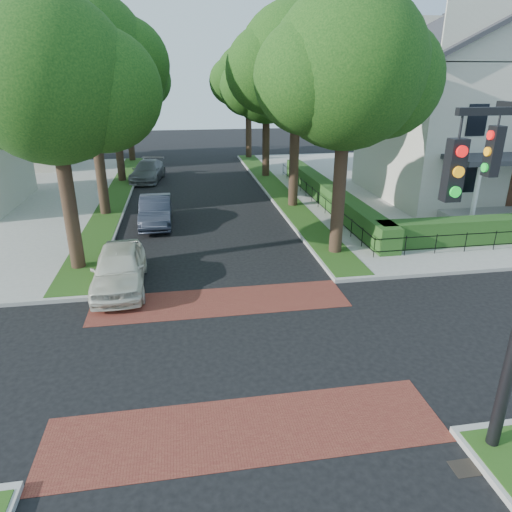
{
  "coord_description": "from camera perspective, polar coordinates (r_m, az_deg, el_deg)",
  "views": [
    {
      "loc": [
        -1.12,
        -11.27,
        7.45
      ],
      "look_at": [
        1.3,
        3.36,
        1.6
      ],
      "focal_mm": 32.0,
      "sensor_mm": 36.0,
      "label": 1
    }
  ],
  "objects": [
    {
      "name": "ground",
      "position": [
        13.55,
        -3.19,
        -11.85
      ],
      "size": [
        120.0,
        120.0,
        0.0
      ],
      "primitive_type": "plane",
      "color": "black",
      "rests_on": "ground"
    },
    {
      "name": "sidewalk_ne",
      "position": [
        37.36,
        24.61,
        8.21
      ],
      "size": [
        30.0,
        30.0,
        0.15
      ],
      "primitive_type": "cube",
      "color": "gray",
      "rests_on": "ground"
    },
    {
      "name": "crosswalk_far",
      "position": [
        16.31,
        -4.46,
        -5.7
      ],
      "size": [
        9.0,
        2.2,
        0.01
      ],
      "primitive_type": "cube",
      "color": "maroon",
      "rests_on": "ground"
    },
    {
      "name": "crosswalk_near",
      "position": [
        11.04,
        -1.2,
        -20.9
      ],
      "size": [
        9.0,
        2.2,
        0.01
      ],
      "primitive_type": "cube",
      "color": "maroon",
      "rests_on": "ground"
    },
    {
      "name": "storm_drain",
      "position": [
        11.14,
        24.9,
        -22.88
      ],
      "size": [
        0.65,
        0.45,
        0.01
      ],
      "primitive_type": "cube",
      "color": "black",
      "rests_on": "ground"
    },
    {
      "name": "grass_strip_ne",
      "position": [
        31.9,
        2.67,
        8.3
      ],
      "size": [
        1.6,
        29.8,
        0.02
      ],
      "primitive_type": "cube",
      "color": "#204A15",
      "rests_on": "sidewalk_ne"
    },
    {
      "name": "grass_strip_nw",
      "position": [
        31.52,
        -17.08,
        7.21
      ],
      "size": [
        1.6,
        29.8,
        0.02
      ],
      "primitive_type": "cube",
      "color": "#204A15",
      "rests_on": "sidewalk_nw"
    },
    {
      "name": "tree_right_near",
      "position": [
        19.69,
        11.38,
        21.66
      ],
      "size": [
        7.75,
        6.67,
        10.66
      ],
      "color": "black",
      "rests_on": "sidewalk_ne"
    },
    {
      "name": "tree_right_mid",
      "position": [
        27.36,
        5.24,
        22.58
      ],
      "size": [
        8.25,
        7.09,
        11.22
      ],
      "color": "black",
      "rests_on": "sidewalk_ne"
    },
    {
      "name": "tree_right_far",
      "position": [
        36.12,
        1.4,
        20.67
      ],
      "size": [
        7.25,
        6.23,
        9.74
      ],
      "color": "black",
      "rests_on": "sidewalk_ne"
    },
    {
      "name": "tree_right_back",
      "position": [
        45.0,
        -0.88,
        21.3
      ],
      "size": [
        7.5,
        6.45,
        10.2
      ],
      "color": "black",
      "rests_on": "sidewalk_ne"
    },
    {
      "name": "tree_left_near",
      "position": [
        18.99,
        -23.84,
        19.28
      ],
      "size": [
        7.5,
        6.45,
        10.2
      ],
      "color": "black",
      "rests_on": "sidewalk_nw"
    },
    {
      "name": "tree_left_mid",
      "position": [
        26.87,
        -20.11,
        22.25
      ],
      "size": [
        8.0,
        6.88,
        11.48
      ],
      "color": "black",
      "rests_on": "sidewalk_nw"
    },
    {
      "name": "tree_left_far",
      "position": [
        35.74,
        -17.38,
        20.1
      ],
      "size": [
        7.0,
        6.02,
        9.86
      ],
      "color": "black",
      "rests_on": "sidewalk_nw"
    },
    {
      "name": "tree_left_back",
      "position": [
        44.71,
        -15.95,
        20.73
      ],
      "size": [
        7.75,
        6.66,
        10.44
      ],
      "color": "black",
      "rests_on": "sidewalk_nw"
    },
    {
      "name": "hedge_main_road",
      "position": [
        28.51,
        8.98,
        7.68
      ],
      "size": [
        1.0,
        18.0,
        1.2
      ],
      "primitive_type": "cube",
      "color": "#244819",
      "rests_on": "sidewalk_ne"
    },
    {
      "name": "fence_main_road",
      "position": [
        28.31,
        7.41,
        7.35
      ],
      "size": [
        0.06,
        18.0,
        0.9
      ],
      "primitive_type": null,
      "color": "black",
      "rests_on": "sidewalk_ne"
    },
    {
      "name": "house_victorian",
      "position": [
        32.98,
        26.21,
        16.98
      ],
      "size": [
        13.0,
        13.05,
        12.48
      ],
      "color": "beige",
      "rests_on": "sidewalk_ne"
    },
    {
      "name": "house_left_far",
      "position": [
        45.65,
        -28.96,
        15.97
      ],
      "size": [
        10.0,
        9.0,
        10.14
      ],
      "color": "beige",
      "rests_on": "sidewalk_nw"
    },
    {
      "name": "parked_car_front",
      "position": [
        17.75,
        -16.73,
        -1.45
      ],
      "size": [
        2.03,
        4.72,
        1.59
      ],
      "primitive_type": "imported",
      "rotation": [
        0.0,
        0.0,
        0.03
      ],
      "color": "silver",
      "rests_on": "ground"
    },
    {
      "name": "parked_car_middle",
      "position": [
        25.04,
        -12.43,
        5.53
      ],
      "size": [
        1.65,
        4.63,
        1.52
      ],
      "primitive_type": "imported",
      "rotation": [
        0.0,
        0.0,
        0.01
      ],
      "color": "#222734",
      "rests_on": "ground"
    },
    {
      "name": "parked_car_rear",
      "position": [
        36.26,
        -13.38,
        10.3
      ],
      "size": [
        2.78,
        5.35,
        1.48
      ],
      "primitive_type": "imported",
      "rotation": [
        0.0,
        0.0,
        -0.14
      ],
      "color": "slate",
      "rests_on": "ground"
    }
  ]
}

